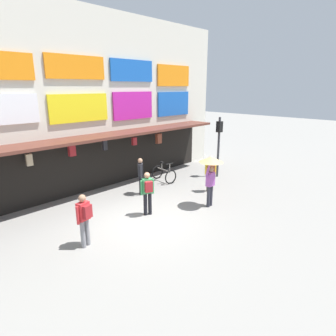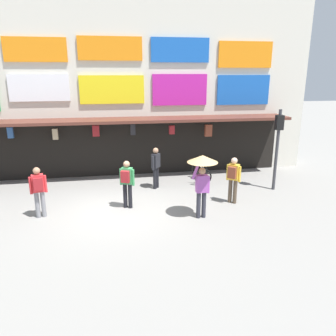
# 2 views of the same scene
# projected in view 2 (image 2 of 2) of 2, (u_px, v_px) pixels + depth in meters

# --- Properties ---
(ground_plane) EXTENTS (80.00, 80.00, 0.00)m
(ground_plane) POSITION_uv_depth(u_px,v_px,m) (118.00, 209.00, 11.28)
(ground_plane) COLOR gray
(shopfront) EXTENTS (18.00, 2.60, 8.00)m
(shopfront) POSITION_uv_depth(u_px,v_px,m) (112.00, 86.00, 14.49)
(shopfront) COLOR beige
(shopfront) RESTS_ON ground
(traffic_light_far) EXTENTS (0.30, 0.33, 3.20)m
(traffic_light_far) POSITION_uv_depth(u_px,v_px,m) (278.00, 137.00, 12.61)
(traffic_light_far) COLOR #38383D
(traffic_light_far) RESTS_ON ground
(bicycle_parked) EXTENTS (0.85, 1.24, 1.05)m
(bicycle_parked) POSITION_uv_depth(u_px,v_px,m) (201.00, 172.00, 14.09)
(bicycle_parked) COLOR black
(bicycle_parked) RESTS_ON ground
(pedestrian_in_white) EXTENTS (0.39, 0.44, 1.68)m
(pedestrian_in_white) POSITION_uv_depth(u_px,v_px,m) (156.00, 166.00, 13.08)
(pedestrian_in_white) COLOR black
(pedestrian_in_white) RESTS_ON ground
(pedestrian_in_black) EXTENTS (0.52, 0.42, 1.68)m
(pedestrian_in_black) POSITION_uv_depth(u_px,v_px,m) (39.00, 189.00, 10.37)
(pedestrian_in_black) COLOR gray
(pedestrian_in_black) RESTS_ON ground
(pedestrian_with_umbrella) EXTENTS (0.96, 0.96, 2.08)m
(pedestrian_with_umbrella) POSITION_uv_depth(u_px,v_px,m) (202.00, 169.00, 10.17)
(pedestrian_with_umbrella) COLOR #2D2D38
(pedestrian_with_umbrella) RESTS_ON ground
(pedestrian_in_purple) EXTENTS (0.47, 0.47, 1.68)m
(pedestrian_in_purple) POSITION_uv_depth(u_px,v_px,m) (233.00, 177.00, 11.55)
(pedestrian_in_purple) COLOR brown
(pedestrian_in_purple) RESTS_ON ground
(pedestrian_in_red) EXTENTS (0.49, 0.45, 1.68)m
(pedestrian_in_red) POSITION_uv_depth(u_px,v_px,m) (127.00, 181.00, 11.11)
(pedestrian_in_red) COLOR black
(pedestrian_in_red) RESTS_ON ground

